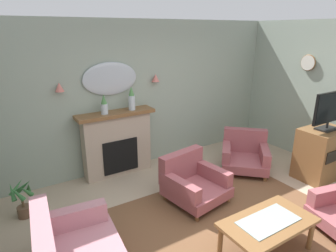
{
  "coord_description": "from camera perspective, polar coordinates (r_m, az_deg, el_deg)",
  "views": [
    {
      "loc": [
        -2.37,
        -2.14,
        2.5
      ],
      "look_at": [
        -0.21,
        1.36,
        1.12
      ],
      "focal_mm": 30.83,
      "sensor_mm": 36.0,
      "label": 1
    }
  ],
  "objects": [
    {
      "name": "armchair_by_coffee_table",
      "position": [
        5.58,
        14.91,
        -5.29
      ],
      "size": [
        1.14,
        1.15,
        0.71
      ],
      "color": "#934C51",
      "rests_on": "ground"
    },
    {
      "name": "mantel_vase_right",
      "position": [
        4.9,
        -12.51,
        4.06
      ],
      "size": [
        0.12,
        0.12,
        0.34
      ],
      "color": "silver",
      "rests_on": "fireplace"
    },
    {
      "name": "wall_sconce_right",
      "position": [
        5.36,
        -2.48,
        9.5
      ],
      "size": [
        0.14,
        0.14,
        0.14
      ],
      "primitive_type": "cone",
      "color": "#D17066"
    },
    {
      "name": "wall_mirror",
      "position": [
        5.04,
        -11.33,
        9.16
      ],
      "size": [
        0.96,
        0.06,
        0.56
      ],
      "primitive_type": "ellipsoid",
      "color": "#B2BCC6"
    },
    {
      "name": "floor",
      "position": [
        4.09,
        13.45,
        -20.7
      ],
      "size": [
        6.74,
        6.11,
        0.1
      ],
      "primitive_type": "cube",
      "color": "tan",
      "rests_on": "ground"
    },
    {
      "name": "tv_cabinet",
      "position": [
        5.7,
        27.98,
        -4.83
      ],
      "size": [
        0.8,
        0.58,
        0.9
      ],
      "color": "brown",
      "rests_on": "ground"
    },
    {
      "name": "fireplace",
      "position": [
        5.21,
        -9.99,
        -3.48
      ],
      "size": [
        1.36,
        0.36,
        1.16
      ],
      "color": "tan",
      "rests_on": "ground"
    },
    {
      "name": "armchair_beside_couch",
      "position": [
        4.49,
        4.81,
        -10.79
      ],
      "size": [
        0.92,
        0.94,
        0.71
      ],
      "color": "#934C51",
      "rests_on": "ground"
    },
    {
      "name": "wall_clock",
      "position": [
        6.2,
        25.97,
        11.18
      ],
      "size": [
        0.04,
        0.31,
        0.31
      ],
      "color": "silver"
    },
    {
      "name": "coffee_table",
      "position": [
        3.66,
        19.15,
        -18.02
      ],
      "size": [
        1.1,
        0.6,
        0.45
      ],
      "color": "brown",
      "rests_on": "ground"
    },
    {
      "name": "wall_sconce_left",
      "position": [
        4.77,
        -20.7,
        7.2
      ],
      "size": [
        0.14,
        0.14,
        0.14
      ],
      "primitive_type": "cone",
      "color": "#D17066"
    },
    {
      "name": "tv_flatscreen",
      "position": [
        5.45,
        29.41,
        2.82
      ],
      "size": [
        0.84,
        0.24,
        0.65
      ],
      "color": "black",
      "rests_on": "tv_cabinet"
    },
    {
      "name": "patterned_rug",
      "position": [
        4.16,
        11.48,
        -18.75
      ],
      "size": [
        3.2,
        2.4,
        0.01
      ],
      "primitive_type": "cube",
      "color": "brown",
      "rests_on": "ground"
    },
    {
      "name": "mantel_vase_centre",
      "position": [
        5.07,
        -7.21,
        5.29
      ],
      "size": [
        0.12,
        0.12,
        0.42
      ],
      "color": "silver",
      "rests_on": "fireplace"
    },
    {
      "name": "potted_plant_small_fern",
      "position": [
        4.57,
        -26.86,
        -12.75
      ],
      "size": [
        0.33,
        0.35,
        0.55
      ],
      "color": "brown",
      "rests_on": "ground"
    },
    {
      "name": "wall_back",
      "position": [
        5.43,
        -5.13,
        6.13
      ],
      "size": [
        6.74,
        0.1,
        2.68
      ],
      "primitive_type": "cube",
      "color": "#93A393",
      "rests_on": "ground"
    }
  ]
}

